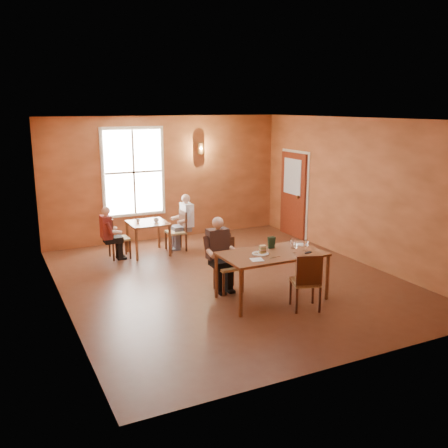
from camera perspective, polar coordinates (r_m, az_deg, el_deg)
name	(u,v)px	position (r m, az deg, el deg)	size (l,w,h in m)	color
ground	(229,280)	(9.55, 0.53, -6.39)	(6.00, 7.00, 0.01)	brown
wall_back	(165,178)	(12.34, -6.74, 5.23)	(6.00, 0.04, 3.00)	brown
wall_front	(356,251)	(6.30, 14.89, -3.02)	(6.00, 0.04, 3.00)	brown
wall_left	(59,218)	(8.29, -18.37, 0.65)	(0.04, 7.00, 3.00)	brown
wall_right	(357,191)	(10.80, 14.98, 3.71)	(0.04, 7.00, 3.00)	brown
ceiling	(229,119)	(8.99, 0.57, 11.92)	(6.00, 7.00, 0.04)	white
window	(134,172)	(12.03, -10.30, 5.86)	(1.36, 0.10, 1.96)	white
door	(293,195)	(12.65, 7.87, 3.32)	(0.12, 1.04, 2.10)	maroon
wall_sconce	(200,148)	(12.49, -2.73, 8.63)	(0.16, 0.16, 0.28)	brown
main_table	(272,276)	(8.57, 5.45, -5.92)	(1.74, 0.98, 0.81)	brown
chair_diner_main	(228,266)	(8.86, 0.49, -4.80)	(0.41, 0.41, 0.93)	#4F2B10
diner_main	(229,257)	(8.78, 0.58, -3.81)	(0.51, 0.51, 1.27)	black
chair_empty	(305,281)	(8.20, 9.29, -6.42)	(0.42, 0.42, 0.95)	#46240D
plate_food	(260,253)	(8.34, 4.18, -3.35)	(0.29, 0.29, 0.04)	white
sandwich	(263,250)	(8.38, 4.44, -2.99)	(0.10, 0.09, 0.12)	tan
goblet_a	(292,243)	(8.72, 7.83, -2.19)	(0.07, 0.07, 0.18)	white
goblet_b	(306,245)	(8.59, 9.31, -2.41)	(0.08, 0.08, 0.21)	white
goblet_c	(295,247)	(8.47, 8.07, -2.67)	(0.07, 0.07, 0.19)	white
menu_stand	(271,243)	(8.68, 5.45, -2.12)	(0.12, 0.06, 0.21)	#1A3522
knife	(275,257)	(8.19, 5.90, -3.82)	(0.20, 0.02, 0.00)	silver
napkin	(257,260)	(8.05, 3.78, -4.09)	(0.19, 0.19, 0.01)	white
side_plate	(302,245)	(8.98, 8.89, -2.34)	(0.19, 0.19, 0.01)	white
sunglasses	(308,253)	(8.51, 9.59, -3.23)	(0.14, 0.04, 0.02)	black
second_table	(148,238)	(11.20, -8.64, -1.61)	(0.82, 0.82, 0.73)	brown
chair_diner_white	(176,231)	(11.38, -5.53, -0.82)	(0.40, 0.40, 0.90)	#602915
diner_white	(177,224)	(11.35, -5.41, -0.02)	(0.49, 0.49, 1.22)	white
chair_diner_maroon	(119,238)	(11.01, -11.88, -1.53)	(0.40, 0.40, 0.91)	brown
diner_maroon	(118,233)	(10.97, -12.07, -0.96)	(0.45, 0.45, 1.14)	#5A101A
cup_a	(156,220)	(11.07, -7.75, 0.43)	(0.11, 0.11, 0.09)	silver
cup_b	(138,220)	(11.13, -9.81, 0.40)	(0.09, 0.09, 0.08)	white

